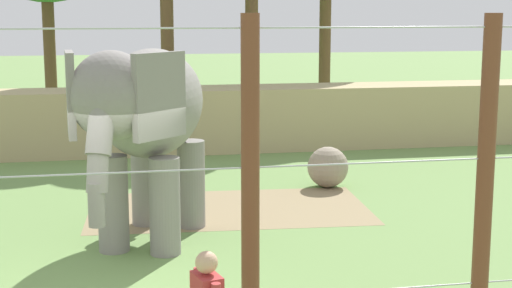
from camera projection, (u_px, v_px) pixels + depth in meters
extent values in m
plane|color=#6B8E4C|center=(109.00, 288.00, 11.00)|extent=(120.00, 120.00, 0.00)
cube|color=#937F5B|center=(229.00, 209.00, 15.42)|extent=(5.77, 3.50, 0.01)
cube|color=tan|center=(106.00, 122.00, 21.30)|extent=(36.00, 1.80, 1.78)
cylinder|color=gray|center=(165.00, 206.00, 12.44)|extent=(0.51, 0.51, 1.61)
cylinder|color=gray|center=(113.00, 204.00, 12.59)|extent=(0.51, 0.51, 1.61)
cylinder|color=gray|center=(191.00, 184.00, 14.03)|extent=(0.51, 0.51, 1.61)
cylinder|color=gray|center=(145.00, 182.00, 14.18)|extent=(0.51, 0.51, 1.61)
ellipsoid|color=gray|center=(152.00, 103.00, 13.04)|extent=(2.59, 3.37, 1.84)
ellipsoid|color=gray|center=(112.00, 96.00, 11.17)|extent=(1.59, 1.52, 1.33)
cube|color=gray|center=(159.00, 96.00, 11.16)|extent=(0.83, 0.80, 1.26)
cube|color=gray|center=(71.00, 94.00, 11.40)|extent=(0.18, 1.04, 1.26)
cylinder|color=gray|center=(100.00, 133.00, 10.77)|extent=(0.55, 0.66, 0.72)
cylinder|color=gray|center=(98.00, 170.00, 10.72)|extent=(0.43, 0.49, 0.67)
cylinder|color=gray|center=(96.00, 205.00, 10.71)|extent=(0.30, 0.30, 0.63)
cylinder|color=gray|center=(179.00, 98.00, 14.67)|extent=(0.23, 0.37, 0.92)
sphere|color=gray|center=(328.00, 167.00, 17.24)|extent=(0.92, 0.92, 0.92)
cylinder|color=brown|center=(250.00, 192.00, 8.48)|extent=(0.21, 0.21, 3.91)
cylinder|color=brown|center=(485.00, 181.00, 9.01)|extent=(0.21, 0.21, 3.91)
cylinder|color=#B7B7BC|center=(103.00, 173.00, 8.13)|extent=(9.80, 0.02, 0.02)
cylinder|color=#B7B7BC|center=(98.00, 28.00, 7.87)|extent=(9.80, 0.02, 0.02)
sphere|color=tan|center=(207.00, 262.00, 7.33)|extent=(0.22, 0.22, 0.22)
cylinder|color=brown|center=(252.00, 38.00, 26.11)|extent=(0.44, 0.44, 6.06)
cylinder|color=brown|center=(325.00, 45.00, 28.84)|extent=(0.44, 0.44, 5.30)
cylinder|color=brown|center=(50.00, 53.00, 28.22)|extent=(0.44, 0.44, 4.81)
cylinder|color=brown|center=(167.00, 37.00, 25.55)|extent=(0.44, 0.44, 6.12)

